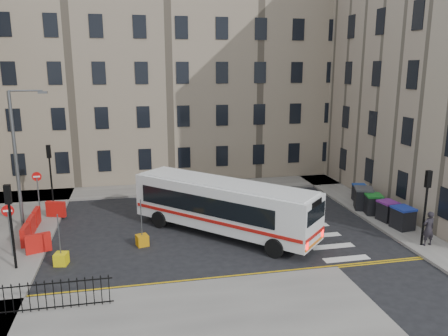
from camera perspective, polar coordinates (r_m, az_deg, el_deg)
name	(u,v)px	position (r m, az deg, el deg)	size (l,w,h in m)	color
ground	(241,224)	(27.20, 2.22, -7.29)	(120.00, 120.00, 0.00)	black
pavement_north	(139,190)	(34.61, -11.00, -2.90)	(36.00, 3.20, 0.15)	slate
pavement_east	(345,196)	(33.85, 15.50, -3.51)	(2.40, 26.00, 0.15)	slate
pavement_west	(1,234)	(28.45, -27.14, -7.70)	(6.00, 22.00, 0.15)	slate
pavement_sw	(122,329)	(17.48, -13.17, -19.82)	(20.00, 6.00, 0.15)	slate
terrace_north	(122,77)	(40.23, -13.19, 11.56)	(38.30, 10.80, 17.20)	gray
traffic_light_east	(426,196)	(25.18, 24.93, -3.36)	(0.28, 0.22, 4.10)	black
traffic_light_nw	(50,165)	(32.41, -21.79, 0.40)	(0.28, 0.22, 4.10)	black
traffic_light_sw	(10,214)	(22.48, -26.17, -5.37)	(0.28, 0.22, 4.10)	black
streetlamp	(16,158)	(28.02, -25.56, 1.25)	(0.50, 0.22, 8.14)	#595B5E
no_entry_north	(37,184)	(30.77, -23.19, -1.89)	(0.60, 0.08, 3.00)	#595B5E
no_entry_south	(9,220)	(24.23, -26.29, -6.09)	(0.60, 0.08, 3.00)	#595B5E
roadworks_barriers	(38,225)	(27.29, -23.13, -6.86)	(1.66, 6.26, 1.00)	red
iron_railings	(8,300)	(19.33, -26.33, -15.20)	(7.80, 0.04, 1.20)	black
bus	(223,205)	(25.05, -0.14, -4.82)	(9.68, 9.74, 3.05)	silver
wheelie_bin_a	(403,218)	(27.86, 22.31, -6.04)	(1.17, 1.30, 1.31)	black
wheelie_bin_b	(388,211)	(28.92, 20.58, -5.27)	(1.13, 1.25, 1.24)	black
wheelie_bin_c	(373,204)	(29.93, 18.90, -4.47)	(1.27, 1.38, 1.29)	black
wheelie_bin_d	(363,198)	(30.73, 17.73, -3.77)	(1.55, 1.64, 1.45)	black
wheelie_bin_e	(360,193)	(32.50, 17.28, -3.10)	(1.12, 1.22, 1.16)	black
pedestrian	(428,228)	(25.77, 25.15, -7.16)	(0.69, 0.45, 1.89)	black
bollard_yellow	(61,259)	(23.21, -20.49, -11.06)	(0.60, 0.60, 0.60)	yellow
bollard_chevron	(142,240)	(24.35, -10.64, -9.27)	(0.60, 0.60, 0.60)	#C17E0B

